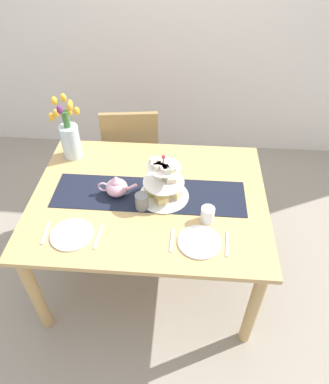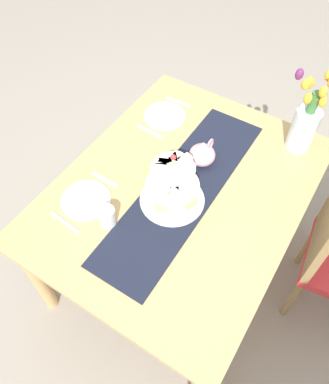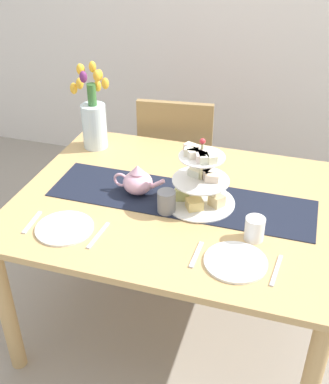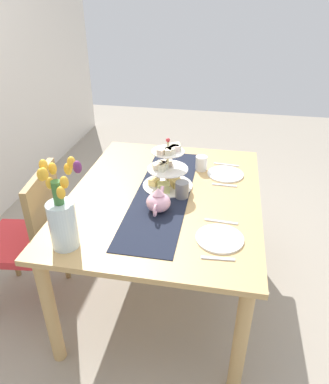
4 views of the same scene
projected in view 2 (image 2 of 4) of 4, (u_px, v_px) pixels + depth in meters
ground_plane at (178, 259)px, 2.39m from camera, size 8.00×8.00×0.00m
dining_table at (181, 200)px, 1.88m from camera, size 1.40×1.09×0.74m
table_runner at (184, 188)px, 1.80m from camera, size 1.15×0.31×0.00m
tiered_cake_stand at (173, 186)px, 1.68m from camera, size 0.30×0.30×0.30m
teapot at (202, 154)px, 1.86m from camera, size 0.24×0.13×0.14m
tulip_vase at (306, 122)px, 1.84m from camera, size 0.19×0.18×0.44m
dinner_plate_left at (165, 116)px, 2.10m from camera, size 0.23×0.23×0.01m
fork_left at (178, 102)px, 2.18m from camera, size 0.03×0.15×0.01m
knife_left at (150, 132)px, 2.03m from camera, size 0.02×0.17×0.01m
dinner_plate_right at (86, 200)px, 1.75m from camera, size 0.23×0.23×0.01m
fork_right at (105, 180)px, 1.83m from camera, size 0.02×0.15×0.01m
knife_right at (65, 223)px, 1.68m from camera, size 0.03×0.17×0.01m
mug_grey at (167, 168)px, 1.81m from camera, size 0.08×0.08×0.09m
mug_white_text at (107, 217)px, 1.65m from camera, size 0.08×0.08×0.09m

